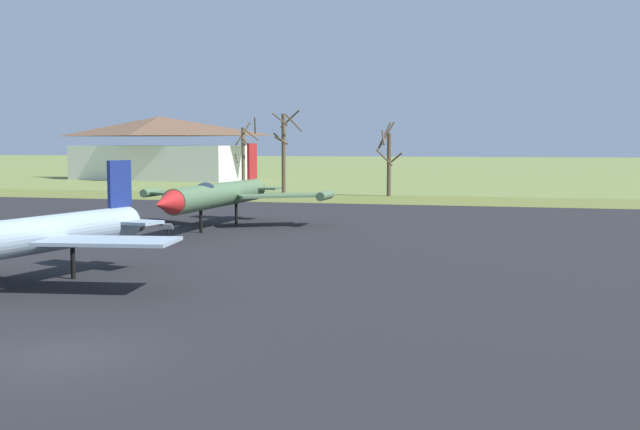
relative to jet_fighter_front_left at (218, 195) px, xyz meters
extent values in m
plane|color=olive|center=(7.06, -28.17, -2.14)|extent=(600.00, 600.00, 0.00)
cube|color=black|center=(7.06, -9.63, -2.11)|extent=(97.11, 61.80, 0.05)
cube|color=olive|center=(7.06, 27.27, -2.11)|extent=(157.11, 12.00, 0.06)
cylinder|color=#4C6B47|center=(0.00, 0.20, -0.04)|extent=(1.71, 12.75, 1.47)
cone|color=#B21E1E|center=(-0.14, -7.18, -0.04)|extent=(1.39, 2.06, 1.35)
cylinder|color=black|center=(0.13, 6.85, -0.04)|extent=(1.04, 0.83, 1.03)
ellipsoid|color=#19232D|center=(-0.04, -1.91, 0.37)|extent=(1.02, 1.91, 0.96)
cube|color=#4C6B47|center=(-3.35, 2.21, -0.15)|extent=(5.73, 4.76, 0.14)
cube|color=#4C6B47|center=(3.43, 2.08, -0.15)|extent=(5.76, 4.63, 0.14)
cylinder|color=#4C6B47|center=(-5.98, 3.04, -0.15)|extent=(0.59, 2.36, 0.55)
cylinder|color=#4C6B47|center=(6.10, 2.81, -0.15)|extent=(0.59, 2.36, 0.55)
cube|color=#B21E1E|center=(0.12, 6.03, 1.92)|extent=(0.20, 1.50, 2.45)
cube|color=#4C6B47|center=(-1.01, 5.89, 0.07)|extent=(1.69, 1.40, 0.14)
cube|color=#4C6B47|center=(1.24, 5.85, 0.07)|extent=(1.69, 1.40, 0.14)
cylinder|color=black|center=(-0.05, -2.60, -1.45)|extent=(0.20, 0.20, 1.37)
cylinder|color=black|center=(0.06, 2.99, -1.45)|extent=(0.20, 0.20, 1.37)
cylinder|color=black|center=(-0.14, -6.81, -1.79)|extent=(0.08, 0.08, 0.69)
cube|color=white|center=(-0.14, -6.81, -1.28)|extent=(0.52, 0.32, 0.33)
cylinder|color=#8EA3B2|center=(0.83, -20.88, -0.19)|extent=(3.59, 11.82, 1.36)
cylinder|color=black|center=(2.01, -14.84, -0.19)|extent=(1.08, 0.92, 0.95)
cube|color=#8EA3B2|center=(4.01, -20.34, -0.29)|extent=(4.98, 3.01, 0.13)
cube|color=navy|center=(1.86, -15.56, 1.46)|extent=(0.42, 1.34, 1.95)
cube|color=#8EA3B2|center=(0.76, -15.52, -0.09)|extent=(1.85, 1.56, 0.13)
cube|color=#8EA3B2|center=(2.90, -15.93, -0.09)|extent=(1.85, 1.56, 0.13)
cylinder|color=black|center=(1.32, -18.34, -1.50)|extent=(0.18, 0.18, 1.27)
cylinder|color=brown|center=(-9.77, 31.51, 1.31)|extent=(0.39, 0.39, 6.89)
cylinder|color=brown|center=(-10.41, 31.17, 1.59)|extent=(0.89, 1.45, 0.90)
cylinder|color=brown|center=(-8.90, 31.01, 2.84)|extent=(1.20, 1.94, 1.96)
cylinder|color=brown|center=(-10.05, 32.20, 4.15)|extent=(1.57, 0.75, 2.43)
cylinder|color=brown|center=(-8.61, 31.89, 5.00)|extent=(0.94, 2.46, 1.74)
cylinder|color=brown|center=(-8.80, 31.00, 4.14)|extent=(1.20, 2.10, 1.38)
cylinder|color=brown|center=(-6.64, 35.51, 2.08)|extent=(0.44, 0.44, 8.44)
cylinder|color=brown|center=(-6.66, 34.78, 3.46)|extent=(1.57, 0.26, 0.92)
cylinder|color=brown|center=(-6.25, 36.65, 5.79)|extent=(2.45, 0.99, 1.94)
cylinder|color=brown|center=(-6.81, 34.76, 3.66)|extent=(1.65, 0.56, 1.27)
cylinder|color=brown|center=(-6.76, 34.67, 5.67)|extent=(1.79, 0.41, 1.44)
cylinder|color=brown|center=(-5.35, 35.02, 5.32)|extent=(1.16, 2.72, 1.81)
cylinder|color=brown|center=(5.40, 31.91, 1.00)|extent=(0.43, 0.43, 6.28)
cylinder|color=brown|center=(5.03, 32.60, 3.99)|extent=(1.60, 0.96, 2.69)
cylinder|color=brown|center=(5.98, 32.61, 1.69)|extent=(1.59, 1.35, 1.19)
cylinder|color=brown|center=(5.15, 31.21, 1.65)|extent=(1.55, 0.69, 1.41)
cylinder|color=brown|center=(4.77, 32.46, 3.76)|extent=(1.38, 1.54, 2.97)
cylinder|color=brown|center=(4.84, 31.73, 3.74)|extent=(0.61, 1.36, 1.53)
cube|color=silver|center=(-33.41, 60.67, 0.35)|extent=(26.21, 13.14, 4.98)
pyramid|color=brown|center=(-33.41, 60.67, 5.68)|extent=(27.52, 13.80, 2.85)
camera|label=1|loc=(17.96, -44.83, 3.12)|focal=43.78mm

